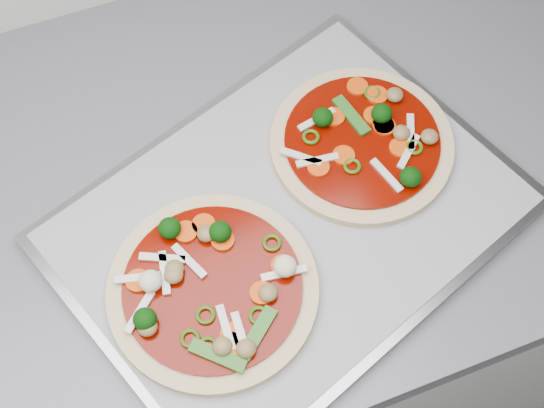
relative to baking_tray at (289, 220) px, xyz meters
name	(u,v)px	position (x,y,z in m)	size (l,w,h in m)	color
baking_tray	(289,220)	(0.00, 0.00, 0.00)	(0.48, 0.35, 0.02)	gray
parchment	(289,217)	(0.00, 0.00, 0.01)	(0.46, 0.33, 0.00)	gray
pizza_left	(212,288)	(-0.11, -0.05, 0.02)	(0.30, 0.30, 0.04)	tan
pizza_right	(363,142)	(0.11, 0.05, 0.02)	(0.26, 0.26, 0.04)	tan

